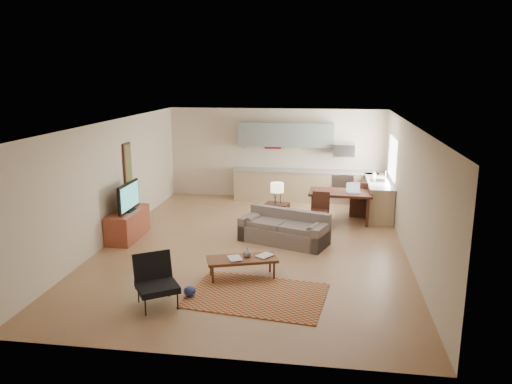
% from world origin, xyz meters
% --- Properties ---
extents(room, '(9.00, 9.00, 9.00)m').
position_xyz_m(room, '(0.00, 0.00, 1.35)').
color(room, '#8E6442').
rests_on(room, ground).
extents(kitchen_counter_back, '(4.26, 0.64, 0.92)m').
position_xyz_m(kitchen_counter_back, '(0.90, 4.18, 0.46)').
color(kitchen_counter_back, '#9E865E').
rests_on(kitchen_counter_back, ground).
extents(kitchen_counter_right, '(0.64, 2.26, 0.92)m').
position_xyz_m(kitchen_counter_right, '(2.93, 3.00, 0.46)').
color(kitchen_counter_right, '#9E865E').
rests_on(kitchen_counter_right, ground).
extents(kitchen_range, '(0.62, 0.62, 0.90)m').
position_xyz_m(kitchen_range, '(2.00, 4.18, 0.45)').
color(kitchen_range, '#A5A8AD').
rests_on(kitchen_range, ground).
extents(kitchen_microwave, '(0.62, 0.40, 0.35)m').
position_xyz_m(kitchen_microwave, '(2.00, 4.20, 1.55)').
color(kitchen_microwave, '#A5A8AD').
rests_on(kitchen_microwave, room).
extents(upper_cabinets, '(2.80, 0.34, 0.70)m').
position_xyz_m(upper_cabinets, '(0.30, 4.33, 1.95)').
color(upper_cabinets, slate).
rests_on(upper_cabinets, room).
extents(window_right, '(0.02, 1.40, 1.05)m').
position_xyz_m(window_right, '(3.23, 3.00, 1.55)').
color(window_right, white).
rests_on(window_right, room).
extents(wall_art_left, '(0.06, 0.42, 1.10)m').
position_xyz_m(wall_art_left, '(-3.21, 0.90, 1.55)').
color(wall_art_left, olive).
rests_on(wall_art_left, room).
extents(triptych, '(1.70, 0.04, 0.50)m').
position_xyz_m(triptych, '(-0.10, 4.47, 1.75)').
color(triptych, beige).
rests_on(triptych, room).
extents(rug, '(2.48, 1.87, 0.02)m').
position_xyz_m(rug, '(0.43, -2.52, 0.01)').
color(rug, maroon).
rests_on(rug, floor).
extents(sofa, '(2.22, 1.53, 0.71)m').
position_xyz_m(sofa, '(0.63, 0.29, 0.35)').
color(sofa, '#61534C').
rests_on(sofa, floor).
extents(coffee_table, '(1.40, 0.90, 0.39)m').
position_xyz_m(coffee_table, '(0.05, -1.78, 0.20)').
color(coffee_table, '#502B17').
rests_on(coffee_table, floor).
extents(book_a, '(0.47, 0.49, 0.03)m').
position_xyz_m(book_a, '(-0.18, -1.91, 0.40)').
color(book_a, maroon).
rests_on(book_a, coffee_table).
extents(book_b, '(0.52, 0.52, 0.02)m').
position_xyz_m(book_b, '(0.36, -1.57, 0.40)').
color(book_b, navy).
rests_on(book_b, coffee_table).
extents(vase, '(0.20, 0.20, 0.18)m').
position_xyz_m(vase, '(0.13, -1.70, 0.47)').
color(vase, black).
rests_on(vase, coffee_table).
extents(armchair, '(1.01, 1.01, 0.83)m').
position_xyz_m(armchair, '(-1.12, -3.12, 0.42)').
color(armchair, black).
rests_on(armchair, floor).
extents(tv_credenza, '(0.54, 1.42, 0.65)m').
position_xyz_m(tv_credenza, '(-2.96, 0.11, 0.33)').
color(tv_credenza, brown).
rests_on(tv_credenza, floor).
extents(tv, '(0.11, 1.09, 0.65)m').
position_xyz_m(tv, '(-2.90, 0.11, 0.98)').
color(tv, black).
rests_on(tv, tv_credenza).
extents(console_table, '(0.62, 0.47, 0.65)m').
position_xyz_m(console_table, '(0.37, 1.26, 0.33)').
color(console_table, black).
rests_on(console_table, floor).
extents(table_lamp, '(0.39, 0.39, 0.52)m').
position_xyz_m(table_lamp, '(0.37, 1.26, 0.92)').
color(table_lamp, beige).
rests_on(table_lamp, console_table).
extents(dining_table, '(1.61, 0.97, 0.80)m').
position_xyz_m(dining_table, '(1.90, 2.13, 0.40)').
color(dining_table, black).
rests_on(dining_table, floor).
extents(dining_chair_near, '(0.47, 0.49, 0.89)m').
position_xyz_m(dining_chair_near, '(1.40, 1.48, 0.45)').
color(dining_chair_near, black).
rests_on(dining_chair_near, floor).
extents(dining_chair_far, '(0.49, 0.51, 0.95)m').
position_xyz_m(dining_chair_far, '(2.40, 2.79, 0.47)').
color(dining_chair_far, black).
rests_on(dining_chair_far, floor).
extents(laptop, '(0.35, 0.27, 0.25)m').
position_xyz_m(laptop, '(2.22, 2.03, 0.92)').
color(laptop, '#A5A8AD').
rests_on(laptop, dining_table).
extents(soap_bottle, '(0.11, 0.11, 0.19)m').
position_xyz_m(soap_bottle, '(2.83, 3.41, 1.02)').
color(soap_bottle, beige).
rests_on(soap_bottle, kitchen_counter_right).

